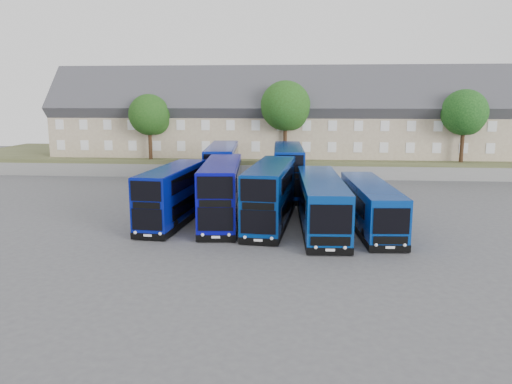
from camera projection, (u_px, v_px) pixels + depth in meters
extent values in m
plane|color=#4B4B50|center=(246.00, 233.00, 34.32)|extent=(120.00, 120.00, 0.00)
cube|color=slate|center=(267.00, 172.00, 57.69)|extent=(70.00, 0.40, 1.50)
cube|color=#484D2B|center=(272.00, 159.00, 67.43)|extent=(80.00, 20.00, 2.00)
cube|color=tan|center=(86.00, 131.00, 64.70)|extent=(6.00, 8.00, 6.00)
cube|color=#38383E|center=(84.00, 107.00, 64.15)|extent=(6.00, 10.40, 10.40)
cube|color=brown|center=(94.00, 77.00, 63.32)|extent=(0.60, 0.90, 1.40)
cube|color=tan|center=(131.00, 131.00, 64.22)|extent=(6.00, 8.00, 6.00)
cube|color=#38383E|center=(130.00, 107.00, 63.67)|extent=(6.00, 10.40, 10.40)
cube|color=brown|center=(140.00, 77.00, 62.84)|extent=(0.60, 0.90, 1.40)
cube|color=tan|center=(176.00, 131.00, 63.74)|extent=(6.00, 8.00, 6.00)
cube|color=#38383E|center=(176.00, 107.00, 63.19)|extent=(6.00, 10.40, 10.40)
cube|color=brown|center=(187.00, 76.00, 62.36)|extent=(0.60, 0.90, 1.40)
cube|color=tan|center=(223.00, 131.00, 63.26)|extent=(6.00, 8.00, 6.00)
cube|color=#38383E|center=(223.00, 108.00, 62.70)|extent=(6.00, 10.40, 10.40)
cube|color=brown|center=(234.00, 76.00, 61.88)|extent=(0.60, 0.90, 1.40)
cube|color=tan|center=(270.00, 132.00, 62.78)|extent=(6.00, 8.00, 6.00)
cube|color=#38383E|center=(270.00, 108.00, 62.22)|extent=(6.00, 10.40, 10.40)
cube|color=brown|center=(283.00, 76.00, 61.39)|extent=(0.60, 0.90, 1.40)
cube|color=tan|center=(318.00, 132.00, 62.30)|extent=(6.00, 8.00, 6.00)
cube|color=#38383E|center=(319.00, 108.00, 61.74)|extent=(6.00, 10.40, 10.40)
cube|color=brown|center=(332.00, 76.00, 60.91)|extent=(0.60, 0.90, 1.40)
cube|color=tan|center=(367.00, 132.00, 61.82)|extent=(6.00, 8.00, 6.00)
cube|color=#38383E|center=(368.00, 108.00, 61.26)|extent=(6.00, 10.40, 10.40)
cube|color=brown|center=(381.00, 76.00, 60.43)|extent=(0.60, 0.90, 1.40)
cube|color=tan|center=(416.00, 132.00, 61.34)|extent=(6.00, 8.00, 6.00)
cube|color=#38383E|center=(418.00, 108.00, 60.78)|extent=(6.00, 10.40, 10.40)
cube|color=brown|center=(432.00, 75.00, 59.95)|extent=(0.60, 0.90, 1.40)
cube|color=tan|center=(466.00, 133.00, 60.85)|extent=(6.00, 8.00, 6.00)
cube|color=#38383E|center=(468.00, 108.00, 60.30)|extent=(6.00, 10.40, 10.40)
cube|color=brown|center=(484.00, 75.00, 59.47)|extent=(0.60, 0.90, 1.40)
cube|color=#071383|center=(173.00, 193.00, 36.91)|extent=(3.26, 10.44, 3.76)
cube|color=black|center=(174.00, 218.00, 37.27)|extent=(3.30, 10.48, 0.45)
cube|color=black|center=(147.00, 220.00, 32.06)|extent=(2.03, 0.24, 1.40)
cube|color=black|center=(146.00, 191.00, 31.71)|extent=(2.03, 0.24, 1.31)
cylinder|color=black|center=(146.00, 225.00, 34.56)|extent=(0.39, 1.02, 1.00)
cube|color=#07088F|center=(222.00, 190.00, 37.01)|extent=(3.40, 11.37, 4.13)
cube|color=black|center=(222.00, 218.00, 37.40)|extent=(3.45, 11.41, 0.45)
cube|color=black|center=(215.00, 219.00, 31.63)|extent=(2.25, 0.23, 1.53)
cube|color=black|center=(215.00, 188.00, 31.25)|extent=(2.25, 0.23, 1.43)
cylinder|color=black|center=(202.00, 227.00, 34.02)|extent=(0.38, 1.02, 1.00)
cube|color=navy|center=(271.00, 193.00, 36.17)|extent=(3.46, 11.24, 4.08)
cube|color=black|center=(270.00, 221.00, 36.55)|extent=(3.50, 11.29, 0.45)
cube|color=black|center=(258.00, 222.00, 30.93)|extent=(2.21, 0.25, 1.51)
cube|color=black|center=(258.00, 190.00, 30.56)|extent=(2.21, 0.25, 1.41)
cylinder|color=black|center=(247.00, 229.00, 33.47)|extent=(0.39, 1.02, 1.00)
cube|color=navy|center=(222.00, 168.00, 48.66)|extent=(3.46, 11.67, 4.25)
cube|color=black|center=(223.00, 190.00, 49.07)|extent=(3.50, 11.71, 0.45)
cube|color=black|center=(217.00, 186.00, 43.14)|extent=(2.31, 0.23, 1.57)
cube|color=black|center=(217.00, 163.00, 42.75)|extent=(2.31, 0.23, 1.46)
cylinder|color=black|center=(207.00, 194.00, 45.55)|extent=(0.37, 1.02, 1.00)
cube|color=navy|center=(288.00, 169.00, 47.91)|extent=(3.08, 11.61, 4.25)
cube|color=black|center=(288.00, 191.00, 48.31)|extent=(3.12, 11.65, 0.45)
cube|color=black|center=(290.00, 188.00, 42.38)|extent=(2.32, 0.15, 1.57)
cube|color=black|center=(290.00, 164.00, 42.00)|extent=(2.32, 0.15, 1.46)
cylinder|color=black|center=(276.00, 196.00, 44.83)|extent=(0.34, 1.01, 1.00)
cube|color=navy|center=(321.00, 201.00, 35.31)|extent=(3.27, 13.21, 3.25)
cube|color=black|center=(320.00, 224.00, 35.62)|extent=(3.31, 13.25, 0.45)
cube|color=black|center=(331.00, 219.00, 28.80)|extent=(2.43, 0.16, 1.75)
cylinder|color=black|center=(307.00, 238.00, 31.36)|extent=(0.34, 1.01, 1.00)
cube|color=navy|center=(370.00, 204.00, 35.20)|extent=(3.21, 11.89, 2.88)
cube|color=black|center=(370.00, 224.00, 35.47)|extent=(3.25, 11.94, 0.45)
cube|color=black|center=(392.00, 221.00, 29.35)|extent=(2.15, 0.20, 1.57)
cylinder|color=black|center=(365.00, 236.00, 31.84)|extent=(0.36, 1.02, 1.00)
cylinder|color=#382314|center=(150.00, 143.00, 59.21)|extent=(0.44, 0.44, 3.75)
sphere|color=#174011|center=(149.00, 115.00, 58.59)|extent=(4.80, 4.80, 4.80)
sphere|color=#174011|center=(155.00, 121.00, 59.07)|extent=(3.30, 3.30, 3.30)
cylinder|color=#382314|center=(285.00, 141.00, 58.35)|extent=(0.44, 0.44, 4.50)
sphere|color=#1E3A0F|center=(285.00, 106.00, 57.60)|extent=(5.76, 5.76, 5.76)
sphere|color=#1E3A0F|center=(291.00, 113.00, 58.11)|extent=(3.96, 3.96, 3.96)
cylinder|color=#382314|center=(462.00, 145.00, 56.30)|extent=(0.44, 0.44, 4.00)
sphere|color=black|center=(464.00, 112.00, 55.64)|extent=(5.12, 5.12, 5.12)
sphere|color=black|center=(468.00, 119.00, 56.13)|extent=(3.52, 3.52, 3.52)
cylinder|color=#382314|center=(493.00, 139.00, 62.65)|extent=(0.44, 0.44, 4.25)
sphere|color=#1D3B10|center=(496.00, 108.00, 61.95)|extent=(5.44, 5.44, 5.44)
sphere|color=#1D3B10|center=(499.00, 115.00, 62.45)|extent=(3.74, 3.74, 3.74)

